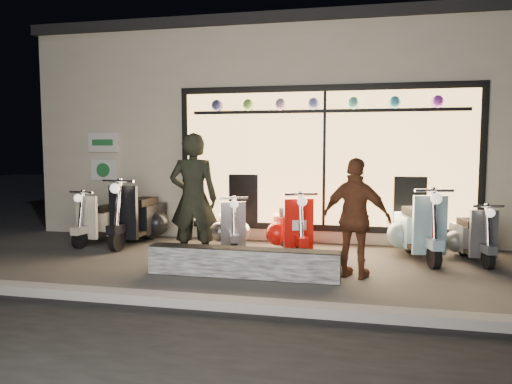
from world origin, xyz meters
TOP-DOWN VIEW (x-y plane):
  - ground at (0.00, 0.00)m, footprint 40.00×40.00m
  - kerb at (0.00, -2.00)m, footprint 40.00×0.25m
  - shop_building at (0.00, 4.98)m, footprint 10.20×6.23m
  - graffiti_barrier at (-0.07, -0.65)m, footprint 2.64×0.28m
  - scooter_silver at (-0.74, 1.16)m, footprint 0.70×1.28m
  - scooter_red at (0.34, 1.01)m, footprint 0.80×1.42m
  - scooter_black at (-2.50, 1.32)m, footprint 0.57×1.62m
  - scooter_cream at (-3.19, 1.23)m, footprint 0.56×1.35m
  - scooter_blue at (2.36, 1.18)m, footprint 0.72×1.56m
  - scooter_grey at (3.17, 1.16)m, footprint 0.56×1.26m
  - man at (-0.98, -0.05)m, footprint 0.79×0.59m
  - woman at (1.43, -0.34)m, footprint 1.03×0.67m

SIDE VIEW (x-z plane):
  - ground at x=0.00m, z-range 0.00..0.00m
  - kerb at x=0.00m, z-range 0.00..0.12m
  - graffiti_barrier at x=-0.07m, z-range 0.00..0.40m
  - scooter_grey at x=3.17m, z-range -0.09..0.80m
  - scooter_silver at x=-0.74m, z-range -0.09..0.83m
  - scooter_cream at x=-3.19m, z-range -0.09..0.86m
  - scooter_red at x=0.34m, z-range -0.10..0.92m
  - scooter_blue at x=2.36m, z-range -0.11..1.00m
  - scooter_black at x=-2.50m, z-range -0.11..1.05m
  - woman at x=1.43m, z-range 0.00..1.63m
  - man at x=-0.98m, z-range 0.00..1.98m
  - shop_building at x=0.00m, z-range 0.00..4.20m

